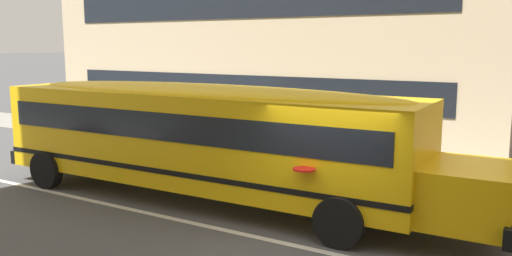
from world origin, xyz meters
TOP-DOWN VIEW (x-y plane):
  - ground_plane at (0.00, 0.00)m, footprint 400.00×400.00m
  - sidewalk_far at (0.00, 7.13)m, footprint 120.00×3.00m
  - lane_centreline at (0.00, 0.00)m, footprint 110.00×0.16m
  - school_bus at (-3.49, 1.45)m, footprint 12.18×2.89m

SIDE VIEW (x-z plane):
  - ground_plane at x=0.00m, z-range 0.00..0.00m
  - lane_centreline at x=0.00m, z-range 0.00..0.01m
  - sidewalk_far at x=0.00m, z-range 0.00..0.01m
  - school_bus at x=-3.49m, z-range 0.26..2.97m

